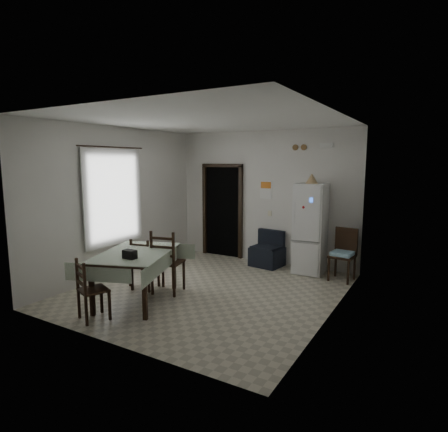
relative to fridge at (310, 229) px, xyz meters
name	(u,v)px	position (x,y,z in m)	size (l,w,h in m)	color
ground	(210,290)	(-1.17, -1.93, -0.90)	(4.50, 4.50, 0.00)	#B5AD94
ceiling	(209,120)	(-1.17, -1.93, 2.00)	(4.20, 4.50, 0.02)	white
wall_back	(264,197)	(-1.17, 0.32, 0.55)	(4.20, 0.02, 2.90)	silver
wall_front	(107,228)	(-1.17, -4.18, 0.55)	(4.20, 0.02, 2.90)	silver
wall_left	(120,201)	(-3.27, -1.93, 0.55)	(0.02, 4.50, 2.90)	silver
wall_right	(334,217)	(0.93, -1.93, 0.55)	(0.02, 4.50, 2.90)	silver
doorway	(227,211)	(-2.22, 0.52, 0.16)	(1.06, 0.52, 2.22)	black
window_recess	(110,197)	(-3.32, -2.13, 0.65)	(0.10, 1.20, 1.60)	silver
curtain	(114,197)	(-3.21, -2.13, 0.65)	(0.02, 1.45, 1.85)	beige
curtain_rod	(112,147)	(-3.20, -2.13, 1.60)	(0.02, 0.02, 1.60)	black
calendar	(266,190)	(-1.12, 0.31, 0.72)	(0.28, 0.02, 0.40)	white
calendar_image	(266,185)	(-1.12, 0.30, 0.82)	(0.24, 0.01, 0.14)	orange
light_switch	(270,213)	(-1.02, 0.31, 0.20)	(0.08, 0.02, 0.12)	beige
vent_left	(295,147)	(-0.47, 0.31, 1.62)	(0.12, 0.12, 0.03)	brown
vent_right	(304,147)	(-0.29, 0.31, 1.62)	(0.12, 0.12, 0.03)	brown
emergency_light	(326,145)	(0.18, 0.28, 1.65)	(0.25, 0.07, 0.09)	white
fridge	(310,229)	(0.00, 0.00, 0.00)	(0.58, 0.58, 1.80)	white
tan_cone	(312,178)	(-0.01, 0.03, 1.00)	(0.24, 0.24, 0.20)	tan
navy_seat	(267,249)	(-0.93, 0.00, -0.52)	(0.62, 0.60, 0.75)	black
corner_chair	(342,255)	(0.69, -0.21, -0.41)	(0.43, 0.43, 0.99)	black
dining_table	(137,277)	(-1.90, -2.94, -0.50)	(1.02, 1.55, 0.81)	#A3B49A
black_bag	(130,254)	(-1.69, -3.29, -0.03)	(0.20, 0.12, 0.13)	black
dining_chair_far_left	(145,263)	(-2.20, -2.42, -0.44)	(0.39, 0.39, 0.91)	black
dining_chair_far_right	(168,261)	(-1.73, -2.36, -0.35)	(0.47, 0.47, 1.09)	black
dining_chair_near_head	(93,289)	(-1.93, -3.78, -0.46)	(0.38, 0.38, 0.89)	black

